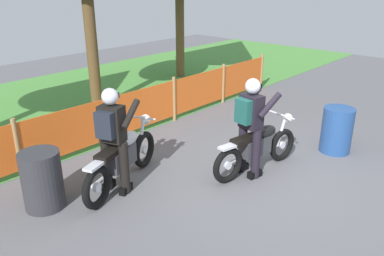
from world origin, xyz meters
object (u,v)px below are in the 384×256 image
at_px(oil_drum, 42,180).
at_px(spare_drum, 337,130).
at_px(motorcycle_trailing, 123,158).
at_px(rider_lead, 250,122).
at_px(motorcycle_lead, 257,147).
at_px(rider_trailing, 113,136).

bearing_deg(oil_drum, spare_drum, -26.41).
bearing_deg(motorcycle_trailing, rider_lead, -58.41).
height_order(oil_drum, spare_drum, same).
relative_size(rider_lead, oil_drum, 1.92).
distance_m(motorcycle_lead, spare_drum, 1.84).
height_order(rider_lead, rider_trailing, same).
bearing_deg(oil_drum, rider_trailing, -23.03).
bearing_deg(rider_lead, motorcycle_trailing, 151.90).
distance_m(motorcycle_trailing, oil_drum, 1.25).
bearing_deg(spare_drum, oil_drum, 153.59).
xyz_separation_m(motorcycle_lead, motorcycle_trailing, (-1.86, 1.34, 0.03)).
xyz_separation_m(motorcycle_lead, rider_lead, (-0.21, 0.04, 0.50)).
relative_size(motorcycle_trailing, spare_drum, 2.27).
xyz_separation_m(rider_trailing, spare_drum, (3.78, -1.95, -0.51)).
bearing_deg(oil_drum, motorcycle_trailing, -15.84).
height_order(motorcycle_trailing, rider_trailing, rider_trailing).
bearing_deg(rider_trailing, rider_lead, -53.44).
height_order(motorcycle_trailing, oil_drum, motorcycle_trailing).
bearing_deg(rider_trailing, motorcycle_trailing, 0.51).
bearing_deg(rider_lead, spare_drum, -10.48).
bearing_deg(spare_drum, rider_lead, 159.33).
relative_size(motorcycle_lead, spare_drum, 2.22).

